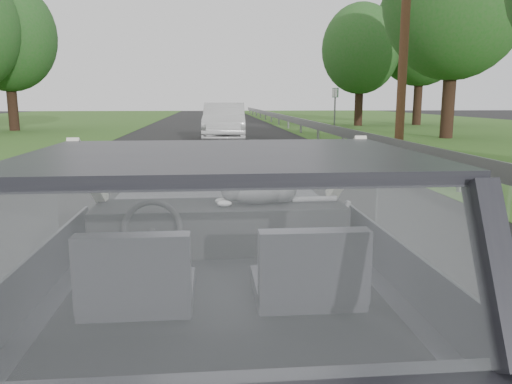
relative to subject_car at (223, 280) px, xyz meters
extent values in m
cube|color=black|center=(0.00, 0.00, 0.00)|extent=(1.80, 4.00, 1.45)
cube|color=black|center=(0.00, 0.62, 0.12)|extent=(1.58, 0.45, 0.30)
cube|color=black|center=(-0.40, -0.29, 0.16)|extent=(0.50, 0.72, 0.42)
cube|color=black|center=(0.40, -0.29, 0.16)|extent=(0.50, 0.72, 0.42)
torus|color=black|center=(-0.40, 0.33, 0.20)|extent=(0.36, 0.36, 0.04)
ellipsoid|color=gray|center=(0.26, 0.61, 0.37)|extent=(0.64, 0.27, 0.28)
cube|color=gray|center=(4.30, 10.00, -0.15)|extent=(0.05, 90.00, 0.32)
imported|color=#B9B9B9|center=(0.52, 17.74, 0.03)|extent=(2.01, 4.68, 1.52)
cube|color=#115D28|center=(7.30, 26.77, 0.43)|extent=(0.21, 0.92, 2.30)
cylinder|color=brown|center=(5.96, 12.98, 3.57)|extent=(0.31, 0.31, 8.59)
camera|label=1|loc=(-0.05, -2.51, 0.94)|focal=35.00mm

